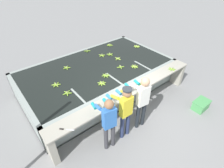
% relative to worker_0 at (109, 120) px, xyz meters
% --- Properties ---
extents(ground_plane, '(80.00, 80.00, 0.00)m').
position_rel_worker_0_xyz_m(ground_plane, '(1.24, 0.33, -0.98)').
color(ground_plane, gray).
rests_on(ground_plane, ground).
extents(wash_tank, '(5.30, 3.03, 0.93)m').
position_rel_worker_0_xyz_m(wash_tank, '(1.24, 2.29, -0.52)').
color(wash_tank, gray).
rests_on(wash_tank, ground).
extents(work_ledge, '(5.30, 0.45, 0.93)m').
position_rel_worker_0_xyz_m(work_ledge, '(1.24, 0.56, -0.30)').
color(work_ledge, '#A8A393').
rests_on(work_ledge, ground).
extents(worker_0, '(0.48, 0.74, 1.64)m').
position_rel_worker_0_xyz_m(worker_0, '(0.00, 0.00, 0.00)').
color(worker_0, '#38383D').
rests_on(worker_0, ground).
extents(worker_1, '(0.42, 0.72, 1.67)m').
position_rel_worker_0_xyz_m(worker_1, '(0.55, 0.02, 0.04)').
color(worker_1, navy).
rests_on(worker_1, ground).
extents(worker_2, '(0.48, 0.74, 1.74)m').
position_rel_worker_0_xyz_m(worker_2, '(1.13, -0.01, 0.07)').
color(worker_2, '#1E2328').
rests_on(worker_2, ground).
extents(banana_bunch_floating_0, '(0.28, 0.28, 0.08)m').
position_rel_worker_0_xyz_m(banana_bunch_floating_0, '(0.77, 1.33, -0.03)').
color(banana_bunch_floating_0, '#8CB738').
rests_on(banana_bunch_floating_0, wash_tank).
extents(banana_bunch_floating_1, '(0.26, 0.26, 0.08)m').
position_rel_worker_0_xyz_m(banana_bunch_floating_1, '(1.63, 3.52, -0.03)').
color(banana_bunch_floating_1, '#75A333').
rests_on(banana_bunch_floating_1, wash_tank).
extents(banana_bunch_floating_2, '(0.27, 0.28, 0.08)m').
position_rel_worker_0_xyz_m(banana_bunch_floating_2, '(-0.27, 1.58, -0.03)').
color(banana_bunch_floating_2, '#7FAD33').
rests_on(banana_bunch_floating_2, wash_tank).
extents(banana_bunch_floating_3, '(0.26, 0.28, 0.08)m').
position_rel_worker_0_xyz_m(banana_bunch_floating_3, '(-0.35, 2.15, -0.03)').
color(banana_bunch_floating_3, '#8CB738').
rests_on(banana_bunch_floating_3, wash_tank).
extents(banana_bunch_floating_4, '(0.28, 0.28, 0.08)m').
position_rel_worker_0_xyz_m(banana_bunch_floating_4, '(2.27, 1.41, -0.03)').
color(banana_bunch_floating_4, '#93BC3D').
rests_on(banana_bunch_floating_4, wash_tank).
extents(banana_bunch_floating_5, '(0.27, 0.28, 0.08)m').
position_rel_worker_0_xyz_m(banana_bunch_floating_5, '(2.17, 2.69, -0.03)').
color(banana_bunch_floating_5, '#7FAD33').
rests_on(banana_bunch_floating_5, wash_tank).
extents(banana_bunch_floating_6, '(0.28, 0.27, 0.08)m').
position_rel_worker_0_xyz_m(banana_bunch_floating_6, '(2.71, 3.38, -0.03)').
color(banana_bunch_floating_6, '#8CB738').
rests_on(banana_bunch_floating_6, wash_tank).
extents(banana_bunch_floating_7, '(0.27, 0.28, 0.08)m').
position_rel_worker_0_xyz_m(banana_bunch_floating_7, '(0.36, 2.85, -0.03)').
color(banana_bunch_floating_7, '#7FAD33').
rests_on(banana_bunch_floating_7, wash_tank).
extents(banana_bunch_floating_8, '(0.28, 0.28, 0.08)m').
position_rel_worker_0_xyz_m(banana_bunch_floating_8, '(1.14, 1.60, -0.03)').
color(banana_bunch_floating_8, '#7FAD33').
rests_on(banana_bunch_floating_8, wash_tank).
extents(banana_bunch_floating_9, '(0.27, 0.27, 0.08)m').
position_rel_worker_0_xyz_m(banana_bunch_floating_9, '(1.86, 1.69, -0.03)').
color(banana_bunch_floating_9, '#7FAD33').
rests_on(banana_bunch_floating_9, wash_tank).
extents(banana_bunch_floating_10, '(0.28, 0.28, 0.08)m').
position_rel_worker_0_xyz_m(banana_bunch_floating_10, '(2.19, 2.22, -0.03)').
color(banana_bunch_floating_10, '#9EC642').
rests_on(banana_bunch_floating_10, wash_tank).
extents(banana_bunch_floating_11, '(0.28, 0.28, 0.08)m').
position_rel_worker_0_xyz_m(banana_bunch_floating_11, '(3.53, 2.54, -0.03)').
color(banana_bunch_floating_11, '#9EC642').
rests_on(banana_bunch_floating_11, wash_tank).
extents(banana_bunch_floating_12, '(0.28, 0.27, 0.08)m').
position_rel_worker_0_xyz_m(banana_bunch_floating_12, '(1.87, 2.82, -0.03)').
color(banana_bunch_floating_12, '#8CB738').
rests_on(banana_bunch_floating_12, wash_tank).
extents(banana_bunch_ledge_0, '(0.28, 0.28, 0.08)m').
position_rel_worker_0_xyz_m(banana_bunch_ledge_0, '(3.14, 0.47, -0.03)').
color(banana_bunch_ledge_0, '#75A333').
rests_on(banana_bunch_ledge_0, work_ledge).
extents(banana_bunch_ledge_1, '(0.28, 0.27, 0.08)m').
position_rel_worker_0_xyz_m(banana_bunch_ledge_1, '(1.64, 0.51, -0.03)').
color(banana_bunch_ledge_1, '#8CB738').
rests_on(banana_bunch_ledge_1, work_ledge).
extents(knife_0, '(0.26, 0.27, 0.02)m').
position_rel_worker_0_xyz_m(knife_0, '(-0.92, 0.45, -0.04)').
color(knife_0, silver).
rests_on(knife_0, work_ledge).
extents(crate, '(0.55, 0.39, 0.32)m').
position_rel_worker_0_xyz_m(crate, '(3.21, -0.81, -0.82)').
color(crate, '#4C9E56').
rests_on(crate, ground).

